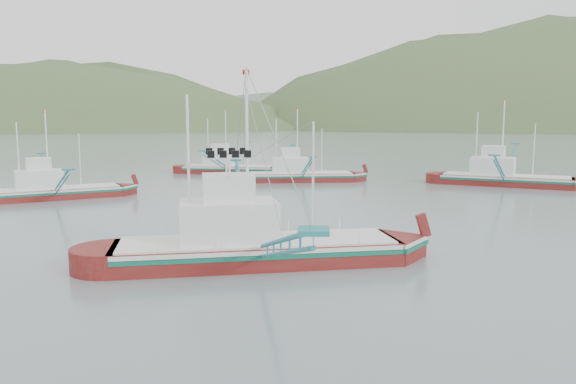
{
  "coord_description": "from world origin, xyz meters",
  "views": [
    {
      "loc": [
        1.62,
        -34.82,
        8.67
      ],
      "look_at": [
        0.0,
        6.0,
        3.2
      ],
      "focal_mm": 35.0,
      "sensor_mm": 36.0,
      "label": 1
    }
  ],
  "objects_px": {
    "bg_boat_far": "(299,170)",
    "bg_boat_extra": "(228,163)",
    "main_boat": "(254,227)",
    "bg_boat_left": "(52,179)",
    "bg_boat_right": "(505,167)"
  },
  "relations": [
    {
      "from": "bg_boat_left",
      "to": "bg_boat_extra",
      "type": "xyz_separation_m",
      "value": [
        14.69,
        27.8,
        -0.53
      ]
    },
    {
      "from": "bg_boat_left",
      "to": "bg_boat_extra",
      "type": "bearing_deg",
      "value": 31.26
    },
    {
      "from": "bg_boat_far",
      "to": "bg_boat_extra",
      "type": "xyz_separation_m",
      "value": [
        -11.26,
        10.38,
        0.03
      ]
    },
    {
      "from": "bg_boat_far",
      "to": "bg_boat_extra",
      "type": "distance_m",
      "value": 15.31
    },
    {
      "from": "main_boat",
      "to": "bg_boat_far",
      "type": "xyz_separation_m",
      "value": [
        1.84,
        43.21,
        -0.65
      ]
    },
    {
      "from": "bg_boat_far",
      "to": "bg_boat_right",
      "type": "xyz_separation_m",
      "value": [
        26.18,
        -3.7,
        0.77
      ]
    },
    {
      "from": "main_boat",
      "to": "bg_boat_far",
      "type": "height_order",
      "value": "main_boat"
    },
    {
      "from": "bg_boat_far",
      "to": "bg_boat_left",
      "type": "height_order",
      "value": "bg_boat_far"
    },
    {
      "from": "bg_boat_far",
      "to": "bg_boat_left",
      "type": "bearing_deg",
      "value": -153.01
    },
    {
      "from": "bg_boat_left",
      "to": "bg_boat_right",
      "type": "height_order",
      "value": "bg_boat_right"
    },
    {
      "from": "main_boat",
      "to": "bg_boat_left",
      "type": "height_order",
      "value": "main_boat"
    },
    {
      "from": "main_boat",
      "to": "bg_boat_extra",
      "type": "height_order",
      "value": "main_boat"
    },
    {
      "from": "main_boat",
      "to": "bg_boat_left",
      "type": "xyz_separation_m",
      "value": [
        -24.12,
        25.78,
        -0.09
      ]
    },
    {
      "from": "bg_boat_right",
      "to": "bg_boat_extra",
      "type": "height_order",
      "value": "bg_boat_right"
    },
    {
      "from": "bg_boat_far",
      "to": "bg_boat_extra",
      "type": "bearing_deg",
      "value": 130.44
    }
  ]
}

